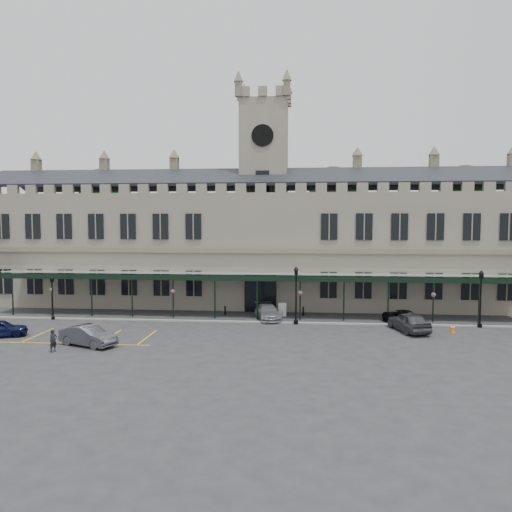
# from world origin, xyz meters

# --- Properties ---
(ground) EXTENTS (140.00, 140.00, 0.00)m
(ground) POSITION_xyz_m (0.00, 0.00, 0.00)
(ground) COLOR #2B2B2D
(station_building) EXTENTS (60.00, 10.36, 17.30)m
(station_building) POSITION_xyz_m (0.00, 15.91, 6.47)
(station_building) COLOR slate
(station_building) RESTS_ON ground
(clock_tower) EXTENTS (5.60, 5.60, 24.80)m
(clock_tower) POSITION_xyz_m (0.00, 16.00, 13.11)
(clock_tower) COLOR slate
(clock_tower) RESTS_ON ground
(canopy) EXTENTS (50.00, 4.10, 4.30)m
(canopy) POSITION_xyz_m (0.00, 7.46, 2.40)
(canopy) COLOR #8C9E93
(canopy) RESTS_ON ground
(kerb) EXTENTS (60.00, 0.40, 0.12)m
(kerb) POSITION_xyz_m (0.00, 5.50, 0.06)
(kerb) COLOR gray
(kerb) RESTS_ON ground
(parking_markings) EXTENTS (16.00, 6.00, 0.01)m
(parking_markings) POSITION_xyz_m (-14.00, -1.50, 0.00)
(parking_markings) COLOR gold
(parking_markings) RESTS_ON ground
(tree_behind_left) EXTENTS (6.00, 6.00, 16.00)m
(tree_behind_left) POSITION_xyz_m (-22.00, 25.00, 12.81)
(tree_behind_left) COLOR #332314
(tree_behind_left) RESTS_ON ground
(tree_behind_mid) EXTENTS (6.00, 6.00, 16.00)m
(tree_behind_mid) POSITION_xyz_m (8.00, 25.00, 12.81)
(tree_behind_mid) COLOR #332314
(tree_behind_mid) RESTS_ON ground
(tree_behind_right) EXTENTS (6.00, 6.00, 16.00)m
(tree_behind_right) POSITION_xyz_m (24.00, 25.00, 12.81)
(tree_behind_right) COLOR #332314
(tree_behind_right) RESTS_ON ground
(lamp_post_left) EXTENTS (0.39, 0.39, 4.12)m
(lamp_post_left) POSITION_xyz_m (-18.94, 5.30, 2.44)
(lamp_post_left) COLOR black
(lamp_post_left) RESTS_ON ground
(lamp_post_mid) EXTENTS (0.49, 0.49, 5.18)m
(lamp_post_mid) POSITION_xyz_m (3.64, 5.20, 3.07)
(lamp_post_mid) COLOR black
(lamp_post_mid) RESTS_ON ground
(lamp_post_right) EXTENTS (0.47, 0.47, 4.98)m
(lamp_post_right) POSITION_xyz_m (19.45, 5.28, 2.95)
(lamp_post_right) COLOR black
(lamp_post_right) RESTS_ON ground
(traffic_cone) EXTENTS (0.46, 0.46, 0.73)m
(traffic_cone) POSITION_xyz_m (16.50, 2.95, 0.36)
(traffic_cone) COLOR #E76207
(traffic_cone) RESTS_ON ground
(sign_board) EXTENTS (0.77, 0.12, 1.31)m
(sign_board) POSITION_xyz_m (2.30, 8.64, 0.64)
(sign_board) COLOR black
(sign_board) RESTS_ON ground
(bollard_left) EXTENTS (0.15, 0.15, 0.87)m
(bollard_left) POSITION_xyz_m (-3.32, 9.09, 0.44)
(bollard_left) COLOR black
(bollard_left) RESTS_ON ground
(bollard_right) EXTENTS (0.15, 0.15, 0.85)m
(bollard_right) POSITION_xyz_m (4.29, 9.29, 0.43)
(bollard_right) COLOR black
(bollard_right) RESTS_ON ground
(car_left_a) EXTENTS (4.36, 3.07, 1.38)m
(car_left_a) POSITION_xyz_m (-19.64, -1.83, 0.69)
(car_left_a) COLOR #0C1136
(car_left_a) RESTS_ON ground
(car_left_b) EXTENTS (4.80, 3.21, 1.49)m
(car_left_b) POSITION_xyz_m (-11.50, -3.89, 0.75)
(car_left_b) COLOR #3A3C42
(car_left_b) RESTS_ON ground
(car_taxi) EXTENTS (3.10, 5.07, 1.37)m
(car_taxi) POSITION_xyz_m (1.00, 7.16, 0.69)
(car_taxi) COLOR gray
(car_taxi) RESTS_ON ground
(car_van) EXTENTS (3.29, 5.20, 1.34)m
(car_van) POSITION_xyz_m (13.00, 5.95, 0.67)
(car_van) COLOR black
(car_van) RESTS_ON ground
(car_right_a) EXTENTS (3.15, 5.15, 1.64)m
(car_right_a) POSITION_xyz_m (13.00, 3.08, 0.82)
(car_right_a) COLOR #3A3C42
(car_right_a) RESTS_ON ground
(person_a) EXTENTS (0.61, 0.69, 1.58)m
(person_a) POSITION_xyz_m (-13.20, -5.77, 0.79)
(person_a) COLOR black
(person_a) RESTS_ON ground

